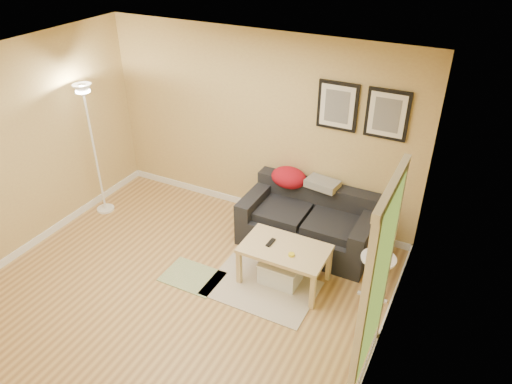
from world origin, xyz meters
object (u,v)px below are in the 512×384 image
storage_bin (280,272)px  sofa (308,220)px  book_stack (378,254)px  floor_lamp (95,155)px  coffee_table (284,264)px  side_table (375,278)px

storage_bin → sofa: bearing=90.1°
book_stack → floor_lamp: floor_lamp is taller
coffee_table → book_stack: size_ratio=4.44×
sofa → book_stack: bearing=-30.4°
side_table → sofa: bearing=149.4°
coffee_table → side_table: bearing=-7.2°
coffee_table → side_table: size_ratio=1.69×
sofa → storage_bin: sofa is taller
storage_bin → floor_lamp: 3.07m
sofa → coffee_table: bearing=-87.8°
book_stack → coffee_table: bearing=-159.5°
floor_lamp → book_stack: bearing=-0.4°
sofa → coffee_table: (0.03, -0.82, -0.13)m
sofa → floor_lamp: floor_lamp is taller
book_stack → side_table: bearing=-28.6°
storage_bin → book_stack: 1.17m
sofa → storage_bin: 0.88m
coffee_table → floor_lamp: 3.07m
side_table → floor_lamp: (-4.02, 0.04, 0.61)m
sofa → coffee_table: size_ratio=1.70×
storage_bin → book_stack: book_stack is taller
floor_lamp → storage_bin: bearing=-5.1°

